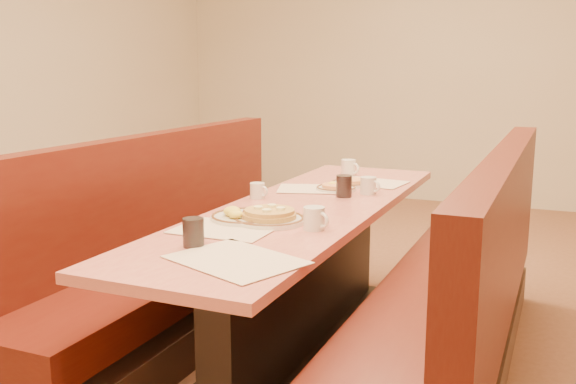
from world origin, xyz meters
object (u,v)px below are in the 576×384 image
at_px(coffee_mug_c, 369,185).
at_px(soda_tumbler_mid, 344,186).
at_px(booth_right, 458,306).
at_px(pancake_plate, 270,217).
at_px(eggs_plate, 245,216).
at_px(coffee_mug_b, 258,190).
at_px(soda_tumbler_near, 193,233).
at_px(booth_left, 176,266).
at_px(coffee_mug_a, 315,218).
at_px(coffee_mug_d, 349,167).
at_px(diner_table, 304,281).

distance_m(coffee_mug_c, soda_tumbler_mid, 0.15).
distance_m(booth_right, soda_tumbler_mid, 0.82).
relative_size(booth_right, pancake_plate, 8.31).
distance_m(eggs_plate, coffee_mug_c, 0.83).
bearing_deg(eggs_plate, soda_tumbler_mid, 70.75).
bearing_deg(coffee_mug_b, soda_tumbler_near, -66.98).
xyz_separation_m(booth_left, coffee_mug_a, (0.94, -0.41, 0.44)).
height_order(eggs_plate, coffee_mug_a, coffee_mug_a).
xyz_separation_m(booth_right, soda_tumbler_mid, (-0.63, 0.28, 0.44)).
height_order(eggs_plate, coffee_mug_c, coffee_mug_c).
height_order(booth_right, coffee_mug_d, booth_right).
distance_m(pancake_plate, soda_tumbler_mid, 0.66).
distance_m(booth_left, booth_right, 1.46).
height_order(coffee_mug_c, soda_tumbler_mid, soda_tumbler_mid).
relative_size(eggs_plate, soda_tumbler_mid, 2.70).
xyz_separation_m(coffee_mug_d, soda_tumbler_mid, (0.18, -0.63, 0.00)).
xyz_separation_m(coffee_mug_c, coffee_mug_d, (-0.27, 0.51, 0.00)).
distance_m(soda_tumbler_near, soda_tumbler_mid, 1.11).
relative_size(pancake_plate, soda_tumbler_near, 2.81).
xyz_separation_m(coffee_mug_d, soda_tumbler_near, (-0.03, -1.72, 0.00)).
distance_m(coffee_mug_c, soda_tumbler_near, 1.25).
relative_size(booth_left, coffee_mug_a, 21.05).
distance_m(booth_left, eggs_plate, 0.82).
bearing_deg(diner_table, coffee_mug_d, 94.83).
height_order(diner_table, coffee_mug_a, coffee_mug_a).
distance_m(coffee_mug_b, coffee_mug_c, 0.58).
height_order(coffee_mug_a, soda_tumbler_near, soda_tumbler_near).
bearing_deg(booth_left, booth_right, 0.00).
relative_size(diner_table, soda_tumbler_near, 23.34).
distance_m(coffee_mug_b, soda_tumbler_near, 0.90).
relative_size(diner_table, soda_tumbler_mid, 22.66).
bearing_deg(coffee_mug_d, booth_left, -103.96).
xyz_separation_m(pancake_plate, coffee_mug_a, (0.22, -0.04, 0.02)).
distance_m(pancake_plate, coffee_mug_b, 0.51).
bearing_deg(eggs_plate, booth_left, 148.41).
height_order(pancake_plate, coffee_mug_b, coffee_mug_b).
distance_m(coffee_mug_a, coffee_mug_b, 0.68).
relative_size(booth_right, coffee_mug_a, 21.05).
bearing_deg(coffee_mug_c, booth_right, -15.07).
height_order(coffee_mug_a, soda_tumbler_mid, soda_tumbler_mid).
bearing_deg(soda_tumbler_near, booth_right, 44.34).
xyz_separation_m(eggs_plate, soda_tumbler_mid, (0.23, 0.65, 0.04)).
distance_m(pancake_plate, soda_tumbler_near, 0.46).
bearing_deg(coffee_mug_d, diner_table, -63.19).
bearing_deg(coffee_mug_d, soda_tumbler_mid, -52.02).
distance_m(diner_table, coffee_mug_b, 0.50).
relative_size(pancake_plate, coffee_mug_b, 2.92).
relative_size(coffee_mug_a, coffee_mug_c, 1.04).
distance_m(diner_table, soda_tumbler_mid, 0.52).
xyz_separation_m(coffee_mug_a, soda_tumbler_near, (-0.31, -0.41, 0.00)).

